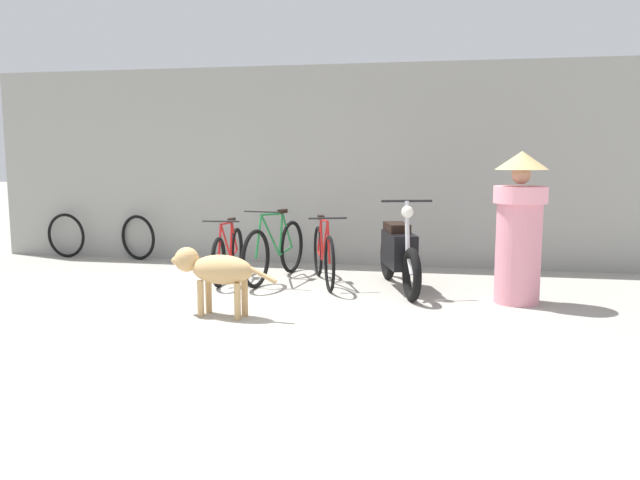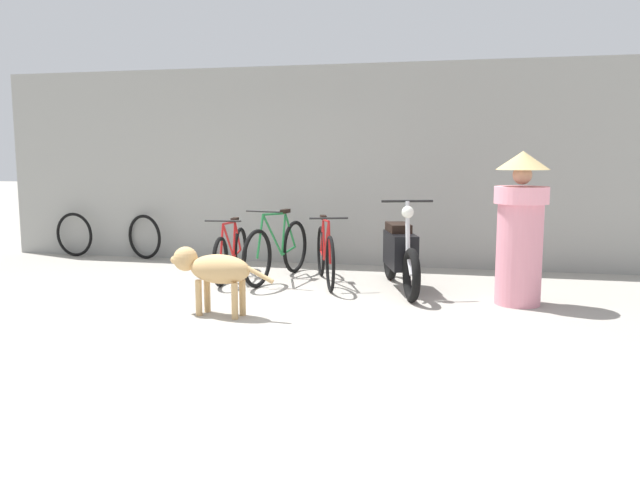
% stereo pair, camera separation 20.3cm
% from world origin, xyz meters
% --- Properties ---
extents(ground_plane, '(60.00, 60.00, 0.00)m').
position_xyz_m(ground_plane, '(0.00, 0.00, 0.00)').
color(ground_plane, '#9E998E').
extents(shop_wall_back, '(9.59, 0.20, 2.88)m').
position_xyz_m(shop_wall_back, '(0.00, 3.34, 1.44)').
color(shop_wall_back, gray).
rests_on(shop_wall_back, ground).
extents(bicycle_0, '(0.46, 1.62, 0.80)m').
position_xyz_m(bicycle_0, '(-0.60, 1.87, 0.33)').
color(bicycle_0, black).
rests_on(bicycle_0, ground).
extents(bicycle_1, '(0.48, 1.78, 0.93)m').
position_xyz_m(bicycle_1, '(0.00, 1.93, 0.38)').
color(bicycle_1, black).
rests_on(bicycle_1, ground).
extents(bicycle_2, '(0.62, 1.60, 0.87)m').
position_xyz_m(bicycle_2, '(0.65, 1.83, 0.36)').
color(bicycle_2, black).
rests_on(bicycle_2, ground).
extents(motorcycle, '(0.69, 1.80, 1.10)m').
position_xyz_m(motorcycle, '(1.60, 1.63, 0.44)').
color(motorcycle, black).
rests_on(motorcycle, ground).
extents(stray_dog, '(1.15, 0.39, 0.68)m').
position_xyz_m(stray_dog, '(-0.12, 0.05, 0.47)').
color(stray_dog, tan).
rests_on(stray_dog, ground).
extents(person_in_robes, '(0.67, 0.67, 1.63)m').
position_xyz_m(person_in_robes, '(2.90, 1.18, 0.85)').
color(person_in_robes, pink).
rests_on(person_in_robes, ground).
extents(spare_tire_left, '(0.67, 0.27, 0.69)m').
position_xyz_m(spare_tire_left, '(-2.48, 3.09, 0.35)').
color(spare_tire_left, black).
rests_on(spare_tire_left, ground).
extents(spare_tire_right, '(0.70, 0.14, 0.70)m').
position_xyz_m(spare_tire_right, '(-3.69, 3.09, 0.35)').
color(spare_tire_right, black).
rests_on(spare_tire_right, ground).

